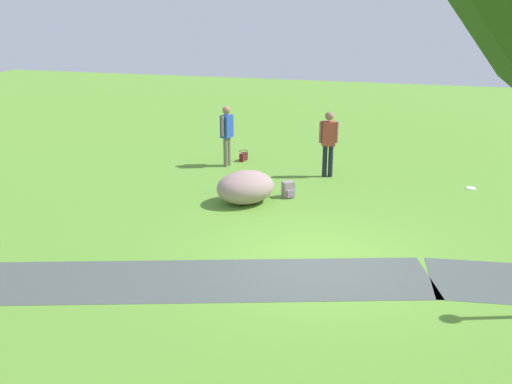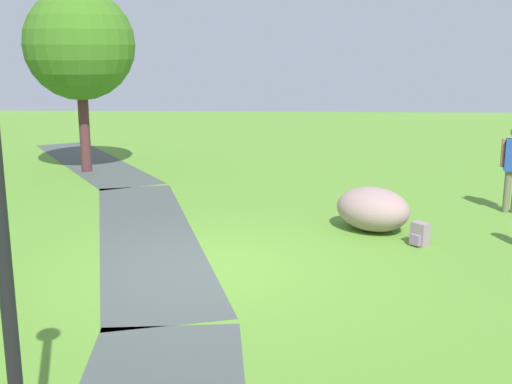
{
  "view_description": "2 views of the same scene",
  "coord_description": "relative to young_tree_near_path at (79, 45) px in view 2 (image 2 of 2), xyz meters",
  "views": [
    {
      "loc": [
        -1.47,
        10.27,
        4.87
      ],
      "look_at": [
        1.18,
        0.16,
        1.34
      ],
      "focal_mm": 41.72,
      "sensor_mm": 36.0,
      "label": 1
    },
    {
      "loc": [
        -9.1,
        -1.17,
        3.3
      ],
      "look_at": [
        0.01,
        -0.77,
        1.21
      ],
      "focal_mm": 44.38,
      "sensor_mm": 36.0,
      "label": 2
    }
  ],
  "objects": [
    {
      "name": "ground_plane",
      "position": [
        -7.55,
        -4.17,
        -3.34
      ],
      "size": [
        48.0,
        48.0,
        0.0
      ],
      "primitive_type": "plane",
      "color": "#5C9332"
    },
    {
      "name": "footpath_segment_mid",
      "position": [
        -5.76,
        -2.88,
        -3.34
      ],
      "size": [
        8.15,
        3.84,
        0.01
      ],
      "color": "#474F4D",
      "rests_on": "ground"
    },
    {
      "name": "footpath_segment_far",
      "position": [
        1.49,
        0.34,
        -3.34
      ],
      "size": [
        7.68,
        5.62,
        0.01
      ],
      "color": "#474F4D",
      "rests_on": "ground"
    },
    {
      "name": "young_tree_near_path",
      "position": [
        0.0,
        0.0,
        0.0
      ],
      "size": [
        2.87,
        2.87,
        4.79
      ],
      "color": "#552E30",
      "rests_on": "ground"
    },
    {
      "name": "lawn_boulder",
      "position": [
        -5.32,
        -6.99,
        -2.94
      ],
      "size": [
        1.82,
        1.81,
        0.79
      ],
      "color": "gray",
      "rests_on": "ground"
    },
    {
      "name": "backpack_by_boulder",
      "position": [
        -6.24,
        -7.66,
        -3.15
      ],
      "size": [
        0.35,
        0.35,
        0.4
      ],
      "color": "gray",
      "rests_on": "ground"
    }
  ]
}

